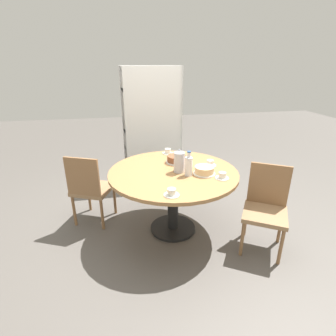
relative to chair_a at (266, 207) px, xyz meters
The scene contains 13 objects.
ground_plane 1.09m from the chair_a, 152.18° to the left, with size 14.00×14.00×0.00m, color #56514C.
dining_table 1.00m from the chair_a, 152.18° to the left, with size 1.40×1.40×0.74m.
chair_a is the anchor object (origin of this frame).
chair_b 1.96m from the chair_a, 156.20° to the left, with size 0.55×0.55×0.88m.
bookshelf 2.19m from the chair_a, 114.82° to the left, with size 0.92×0.28×1.79m.
coffee_pot 1.00m from the chair_a, 152.35° to the left, with size 0.12×0.12×0.26m.
water_bottle 0.89m from the chair_a, 157.00° to the left, with size 0.08×0.08×0.26m.
cake_main 1.10m from the chair_a, 137.86° to the left, with size 0.25×0.25×0.08m.
cake_second 0.72m from the chair_a, 150.69° to the left, with size 0.23×0.23×0.08m.
cup_a 0.55m from the chair_a, 157.69° to the left, with size 0.14×0.14×0.07m.
cup_b 0.75m from the chair_a, 128.51° to the left, with size 0.14×0.14×0.07m.
cup_c 1.05m from the chair_a, behind, with size 0.14×0.14×0.07m.
cup_d 1.36m from the chair_a, 128.36° to the left, with size 0.14×0.14×0.07m.
Camera 1 is at (-0.54, -2.55, 1.84)m, focal length 28.00 mm.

